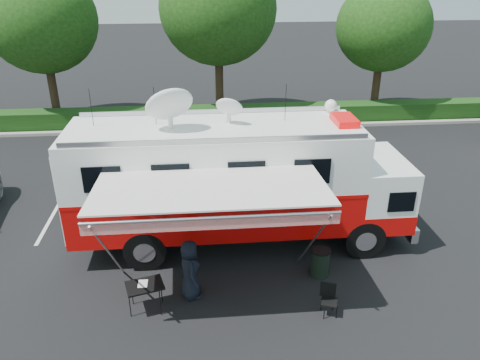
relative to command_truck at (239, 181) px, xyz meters
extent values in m
plane|color=black|center=(0.09, 0.00, -2.11)|extent=(120.00, 120.00, 0.00)
cube|color=#9E998E|center=(4.09, 11.00, -2.03)|extent=(60.00, 0.35, 0.15)
cube|color=black|center=(4.09, 11.90, -1.61)|extent=(60.00, 1.20, 1.00)
cylinder|color=black|center=(-8.91, 13.00, 0.09)|extent=(0.44, 0.44, 4.40)
ellipsoid|color=#14380F|center=(-8.91, 13.00, 3.35)|extent=(5.63, 5.63, 5.35)
cylinder|color=black|center=(0.09, 13.00, 0.29)|extent=(0.44, 0.44, 4.80)
ellipsoid|color=#14380F|center=(0.09, 13.00, 3.85)|extent=(6.14, 6.14, 5.84)
cylinder|color=black|center=(9.09, 13.00, -0.11)|extent=(0.44, 0.44, 4.00)
ellipsoid|color=#14380F|center=(9.09, 13.00, 2.85)|extent=(5.12, 5.12, 4.86)
cube|color=silver|center=(-6.41, 3.00, -2.10)|extent=(0.12, 5.50, 0.01)
cube|color=silver|center=(-0.41, 3.00, -2.10)|extent=(0.12, 5.50, 0.01)
cube|color=silver|center=(5.59, 3.00, -2.10)|extent=(0.12, 5.50, 0.01)
cube|color=black|center=(0.09, 0.00, -1.49)|extent=(9.62, 1.57, 0.34)
cylinder|color=black|center=(3.67, -1.23, -1.49)|extent=(1.23, 0.36, 1.23)
cylinder|color=black|center=(3.67, 1.23, -1.49)|extent=(1.23, 0.36, 1.23)
cylinder|color=black|center=(-2.82, -1.23, -1.49)|extent=(1.23, 0.36, 1.23)
cylinder|color=black|center=(-2.82, 1.23, -1.49)|extent=(1.23, 0.36, 1.23)
cube|color=silver|center=(5.18, 0.00, -1.43)|extent=(0.22, 2.80, 0.45)
cube|color=white|center=(4.34, 0.00, -0.37)|extent=(1.57, 2.80, 1.90)
cube|color=red|center=(4.34, 0.00, -1.04)|extent=(1.59, 2.82, 0.61)
cube|color=black|center=(5.06, 0.00, -0.04)|extent=(0.13, 2.50, 0.78)
cube|color=red|center=(-0.69, 0.00, -0.65)|extent=(8.50, 2.80, 1.34)
cube|color=red|center=(-0.69, 0.00, 0.02)|extent=(8.52, 2.82, 0.11)
cube|color=white|center=(-0.69, 0.00, 0.86)|extent=(8.50, 2.80, 1.57)
cube|color=white|center=(-0.69, 0.00, 1.68)|extent=(8.50, 2.80, 0.09)
cube|color=#CC0505|center=(3.11, 0.00, 1.84)|extent=(0.61, 1.06, 0.18)
sphere|color=white|center=(3.00, 1.12, 1.95)|extent=(0.38, 0.38, 0.38)
ellipsoid|color=white|center=(-1.92, -0.17, 2.48)|extent=(1.34, 1.34, 0.40)
ellipsoid|color=white|center=(-0.25, 0.22, 2.25)|extent=(0.78, 0.78, 0.22)
cylinder|color=black|center=(-4.16, 0.45, 2.25)|extent=(0.02, 0.02, 1.12)
cylinder|color=black|center=(-2.37, 0.45, 2.25)|extent=(0.02, 0.02, 1.12)
cylinder|color=black|center=(1.43, 0.45, 2.25)|extent=(0.02, 0.02, 1.12)
cube|color=silver|center=(-0.92, -2.74, 1.14)|extent=(5.59, 2.68, 0.23)
cube|color=red|center=(-0.92, -4.06, 0.94)|extent=(5.59, 0.04, 0.31)
cylinder|color=#B2B2B7|center=(-0.92, -4.08, 1.07)|extent=(5.59, 0.07, 0.07)
cylinder|color=#B2B2B7|center=(-3.46, -2.81, -0.51)|extent=(0.05, 2.87, 3.23)
cylinder|color=#B2B2B7|center=(1.63, -2.81, -0.51)|extent=(0.05, 2.87, 3.23)
imported|color=black|center=(-1.51, -2.65, -2.11)|extent=(0.67, 0.91, 1.70)
cube|color=black|center=(-2.65, -3.08, -1.35)|extent=(1.05, 0.87, 0.04)
cylinder|color=black|center=(-3.02, -3.32, -1.73)|extent=(0.02, 0.02, 0.75)
cylinder|color=black|center=(-3.02, -2.84, -1.73)|extent=(0.02, 0.02, 0.75)
cylinder|color=black|center=(-2.27, -3.32, -1.73)|extent=(0.02, 0.02, 0.75)
cylinder|color=black|center=(-2.27, -2.84, -1.73)|extent=(0.02, 0.02, 0.75)
cube|color=silver|center=(-2.70, -3.03, -1.33)|extent=(0.24, 0.32, 0.01)
cube|color=black|center=(1.96, -3.69, -1.71)|extent=(0.50, 0.50, 0.03)
cube|color=black|center=(1.96, -3.49, -1.49)|extent=(0.38, 0.17, 0.44)
cylinder|color=black|center=(1.80, -3.85, -1.91)|extent=(0.02, 0.02, 0.39)
cylinder|color=black|center=(1.80, -3.53, -1.91)|extent=(0.02, 0.02, 0.39)
cylinder|color=black|center=(2.11, -3.85, -1.91)|extent=(0.02, 0.02, 0.39)
cylinder|color=black|center=(2.11, -3.53, -1.91)|extent=(0.02, 0.02, 0.39)
cylinder|color=black|center=(2.14, -2.03, -1.71)|extent=(0.52, 0.52, 0.79)
cylinder|color=black|center=(2.14, -2.03, -1.29)|extent=(0.56, 0.56, 0.04)
camera|label=1|loc=(-1.13, -12.77, 6.01)|focal=35.00mm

